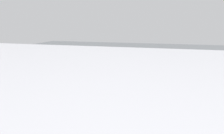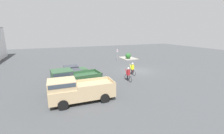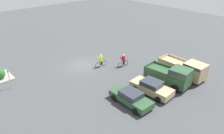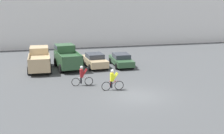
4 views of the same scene
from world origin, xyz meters
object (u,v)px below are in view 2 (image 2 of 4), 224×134
object	(u,v)px
fire_lane_sign	(117,54)
shrub	(128,56)
pickup_truck_0	(78,90)
sedan_0	(72,76)
cyclist_1	(128,74)
cyclist_0	(132,69)
sedan_1	(71,71)
pickup_truck_1	(73,79)

from	to	relation	value
fire_lane_sign	shrub	bearing A→B (deg)	-84.90
pickup_truck_0	shrub	xyz separation A→B (m)	(16.09, -13.52, -0.35)
sedan_0	cyclist_1	xyz separation A→B (m)	(-2.25, -6.35, 0.12)
sedan_0	shrub	distance (m)	16.88
cyclist_0	cyclist_1	size ratio (longest dim) A/B	1.00
cyclist_0	fire_lane_sign	world-z (taller)	fire_lane_sign
cyclist_1	fire_lane_sign	size ratio (longest dim) A/B	0.76
pickup_truck_0	fire_lane_sign	xyz separation A→B (m)	(15.85, -10.84, 0.33)
pickup_truck_0	cyclist_0	distance (m)	10.09
cyclist_0	cyclist_1	distance (m)	2.82
fire_lane_sign	sedan_0	bearing A→B (deg)	134.23
pickup_truck_0	cyclist_1	bearing A→B (deg)	-63.34
pickup_truck_0	sedan_1	size ratio (longest dim) A/B	1.26
sedan_0	sedan_1	bearing A→B (deg)	-3.86
pickup_truck_1	cyclist_1	size ratio (longest dim) A/B	2.78
sedan_0	fire_lane_sign	world-z (taller)	fire_lane_sign
sedan_0	cyclist_1	distance (m)	6.74
pickup_truck_1	cyclist_0	xyz separation A→B (m)	(2.74, -8.43, -0.32)
cyclist_1	shrub	bearing A→B (deg)	-28.30
sedan_0	cyclist_0	size ratio (longest dim) A/B	2.49
cyclist_0	sedan_1	bearing A→B (deg)	70.03
pickup_truck_0	sedan_1	bearing A→B (deg)	-3.34
pickup_truck_1	cyclist_1	xyz separation A→B (m)	(0.59, -6.62, -0.33)
pickup_truck_0	cyclist_1	world-z (taller)	pickup_truck_0
cyclist_1	fire_lane_sign	world-z (taller)	fire_lane_sign
pickup_truck_1	sedan_0	xyz separation A→B (m)	(2.84, -0.27, -0.45)
pickup_truck_1	cyclist_1	distance (m)	6.66
cyclist_0	cyclist_1	bearing A→B (deg)	139.93
fire_lane_sign	cyclist_0	bearing A→B (deg)	167.08
pickup_truck_0	sedan_0	size ratio (longest dim) A/B	1.23
cyclist_1	sedan_0	bearing A→B (deg)	70.47
cyclist_0	shrub	bearing A→B (deg)	-25.50
pickup_truck_0	shrub	world-z (taller)	pickup_truck_0
pickup_truck_0	pickup_truck_1	world-z (taller)	pickup_truck_1
cyclist_1	shrub	world-z (taller)	cyclist_1
sedan_0	pickup_truck_0	bearing A→B (deg)	176.93
pickup_truck_0	fire_lane_sign	size ratio (longest dim) A/B	2.32
cyclist_0	shrub	size ratio (longest dim) A/B	1.50
sedan_1	fire_lane_sign	distance (m)	12.78
cyclist_0	fire_lane_sign	size ratio (longest dim) A/B	0.76
cyclist_0	fire_lane_sign	xyz separation A→B (m)	(10.36, -2.38, 0.57)
sedan_0	cyclist_0	bearing A→B (deg)	-90.69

